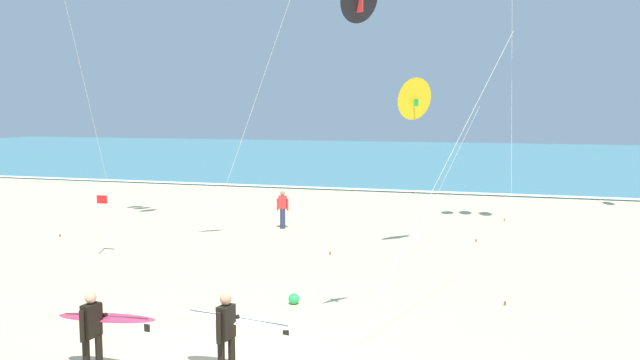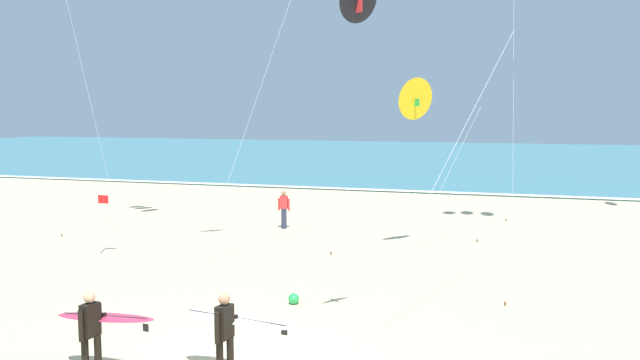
{
  "view_description": "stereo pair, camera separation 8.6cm",
  "coord_description": "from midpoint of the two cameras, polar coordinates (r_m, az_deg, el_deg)",
  "views": [
    {
      "loc": [
        4.72,
        -10.35,
        4.91
      ],
      "look_at": [
        -0.01,
        5.37,
        3.13
      ],
      "focal_mm": 36.24,
      "sensor_mm": 36.0,
      "label": 1
    },
    {
      "loc": [
        4.81,
        -10.32,
        4.91
      ],
      "look_at": [
        -0.01,
        5.37,
        3.13
      ],
      "focal_mm": 36.24,
      "sensor_mm": 36.0,
      "label": 2
    }
  ],
  "objects": [
    {
      "name": "ocean_water",
      "position": [
        68.27,
        12.71,
        1.96
      ],
      "size": [
        160.0,
        60.0,
        0.08
      ],
      "primitive_type": "cube",
      "color": "teal",
      "rests_on": "ground"
    },
    {
      "name": "kite_delta_charcoal_near",
      "position": [
        13.18,
        3.26,
        15.4
      ],
      "size": [
        3.4,
        4.42,
        7.54
      ],
      "color": "black",
      "rests_on": "ground"
    },
    {
      "name": "beach_ball",
      "position": [
        16.68,
        -2.48,
        -10.43
      ],
      "size": [
        0.28,
        0.28,
        0.28
      ],
      "primitive_type": "sphere",
      "color": "green",
      "rests_on": "ground"
    },
    {
      "name": "kite_delta_golden_far",
      "position": [
        22.34,
        8.16,
        7.1
      ],
      "size": [
        2.72,
        3.02,
        6.02
      ],
      "color": "yellow",
      "rests_on": "ground"
    },
    {
      "name": "surfer_trailing",
      "position": [
        12.64,
        -19.17,
        -11.97
      ],
      "size": [
        2.27,
        1.02,
        1.71
      ],
      "color": "black",
      "rests_on": "ground"
    },
    {
      "name": "lifeguard_flag",
      "position": [
        23.24,
        -19.07,
        -3.17
      ],
      "size": [
        0.45,
        0.05,
        2.1
      ],
      "color": "silver",
      "rests_on": "ground"
    },
    {
      "name": "surfer_lead",
      "position": [
        12.0,
        -8.01,
        -12.66
      ],
      "size": [
        2.45,
        1.07,
        1.71
      ],
      "color": "black",
      "rests_on": "ground"
    },
    {
      "name": "bystander_red_top",
      "position": [
        26.84,
        -3.41,
        -2.59
      ],
      "size": [
        0.5,
        0.22,
        1.59
      ],
      "color": "#2D334C",
      "rests_on": "ground"
    },
    {
      "name": "shoreline_foam",
      "position": [
        38.82,
        9.57,
        -1.02
      ],
      "size": [
        160.0,
        0.83,
        0.01
      ],
      "primitive_type": "cube",
      "color": "white",
      "rests_on": "ocean_water"
    }
  ]
}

